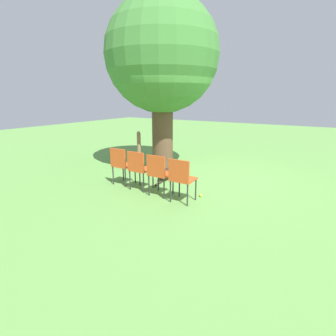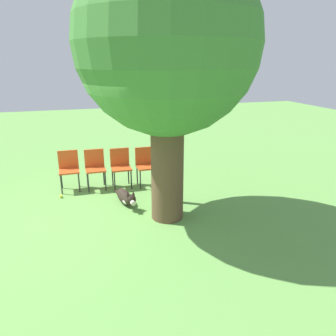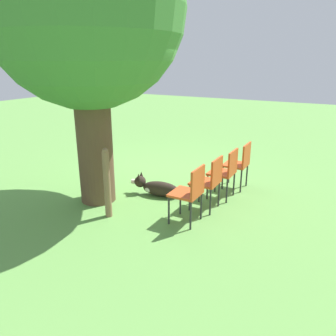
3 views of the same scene
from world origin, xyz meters
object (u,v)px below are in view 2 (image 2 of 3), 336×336
oak_tree (167,46)px  fence_post (179,177)px  red_chair_0 (69,167)px  red_chair_2 (121,165)px  dog (126,197)px  red_chair_3 (146,163)px  tennis_ball (61,196)px  red_chair_1 (95,166)px

oak_tree → fence_post: oak_tree is taller
red_chair_0 → red_chair_2: 1.16m
dog → red_chair_0: bearing=-147.0°
oak_tree → red_chair_3: (-1.78, 0.00, -2.52)m
red_chair_0 → red_chair_2: (0.14, 1.15, 0.00)m
dog → red_chair_2: bearing=166.9°
fence_post → tennis_ball: bearing=-112.0°
red_chair_2 → oak_tree: bearing=17.3°
red_chair_1 → red_chair_3: size_ratio=1.00×
dog → red_chair_0: 1.66m
red_chair_2 → red_chair_3: (0.07, 0.58, 0.00)m
red_chair_1 → red_chair_2: 0.58m
red_chair_0 → red_chair_1: (0.07, 0.58, 0.00)m
red_chair_0 → oak_tree: bearing=41.0°
red_chair_1 → fence_post: bearing=49.3°
fence_post → tennis_ball: fence_post is taller
fence_post → tennis_ball: 2.61m
fence_post → red_chair_2: size_ratio=1.25×
red_chair_3 → red_chair_2: bearing=-97.0°
fence_post → red_chair_1: size_ratio=1.25×
dog → red_chair_3: red_chair_3 is taller
oak_tree → red_chair_0: (-2.00, -1.73, -2.52)m
red_chair_3 → red_chair_0: bearing=-97.0°
oak_tree → red_chair_0: 3.66m
red_chair_2 → red_chair_0: bearing=-97.0°
red_chair_0 → red_chair_2: size_ratio=1.00×
oak_tree → red_chair_0: bearing=-139.1°
red_chair_3 → oak_tree: bearing=0.1°
dog → red_chair_3: 1.25m
fence_post → red_chair_3: fence_post is taller
dog → red_chair_1: size_ratio=1.35×
red_chair_1 → tennis_ball: red_chair_1 is taller
oak_tree → tennis_ball: (-1.52, -1.94, -3.02)m
dog → red_chair_1: red_chair_1 is taller
fence_post → dog: bearing=-102.0°
tennis_ball → dog: bearing=60.5°
fence_post → oak_tree: bearing=-36.7°
oak_tree → fence_post: 2.59m
red_chair_1 → tennis_ball: bearing=-62.8°
dog → tennis_ball: dog is taller
red_chair_1 → red_chair_0: bearing=-97.0°
oak_tree → red_chair_1: size_ratio=5.17×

